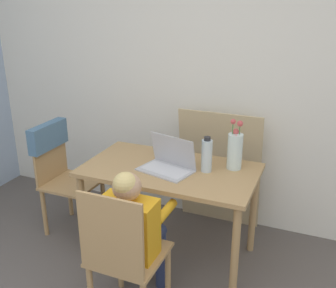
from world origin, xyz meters
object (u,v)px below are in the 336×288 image
at_px(person_seated, 133,224).
at_px(laptop, 168,162).
at_px(chair_occupied, 123,256).
at_px(flower_vase, 235,150).
at_px(chair_spare, 58,160).
at_px(water_bottle, 207,155).

xyz_separation_m(person_seated, laptop, (-0.00, 0.54, 0.18)).
height_order(chair_occupied, flower_vase, flower_vase).
bearing_deg(person_seated, chair_occupied, 90.00).
xyz_separation_m(person_seated, flower_vase, (0.41, 0.73, 0.26)).
bearing_deg(flower_vase, chair_spare, -174.17).
relative_size(chair_spare, water_bottle, 3.62).
bearing_deg(chair_spare, person_seated, -121.31).
xyz_separation_m(laptop, flower_vase, (0.41, 0.19, 0.08)).
height_order(chair_spare, flower_vase, flower_vase).
bearing_deg(person_seated, water_bottle, -111.36).
relative_size(person_seated, laptop, 2.35).
bearing_deg(chair_occupied, chair_spare, -35.92).
xyz_separation_m(chair_spare, laptop, (0.98, -0.05, 0.17)).
bearing_deg(person_seated, chair_spare, -30.80).
height_order(chair_spare, water_bottle, water_bottle).
relative_size(chair_spare, laptop, 2.23).
distance_m(laptop, water_bottle, 0.27).
bearing_deg(flower_vase, laptop, -154.82).
relative_size(person_seated, flower_vase, 2.66).
xyz_separation_m(chair_occupied, person_seated, (0.00, 0.13, 0.13)).
relative_size(chair_occupied, water_bottle, 3.58).
distance_m(laptop, flower_vase, 0.46).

